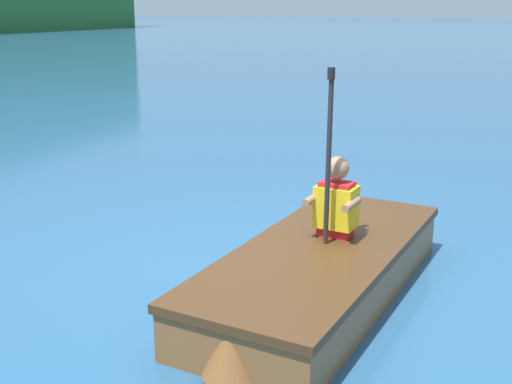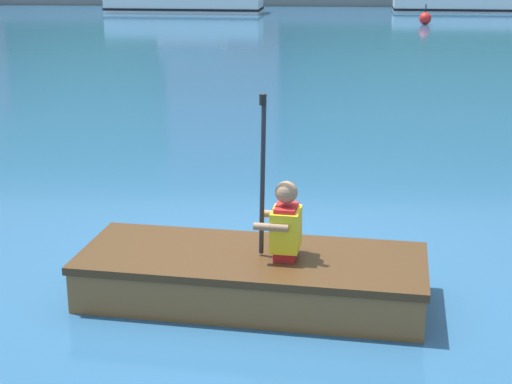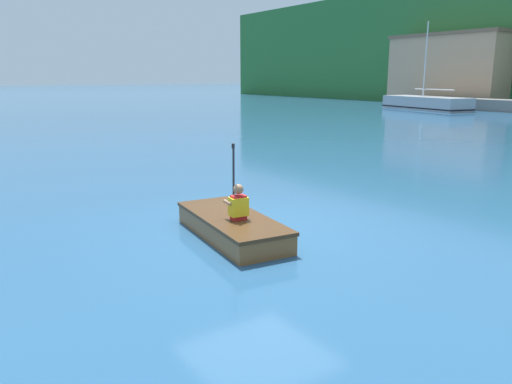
% 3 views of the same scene
% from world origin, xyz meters
% --- Properties ---
extents(ground_plane, '(300.00, 300.00, 0.00)m').
position_xyz_m(ground_plane, '(0.00, 0.00, 0.00)').
color(ground_plane, '#28567F').
extents(moored_boat_dock_west_end, '(6.00, 2.45, 0.73)m').
position_xyz_m(moored_boat_dock_west_end, '(7.19, 29.53, 0.34)').
color(moored_boat_dock_west_end, white).
rests_on(moored_boat_dock_west_end, ground).
extents(rowboat_foreground, '(2.82, 1.33, 0.38)m').
position_xyz_m(rowboat_foreground, '(0.02, -0.57, 0.22)').
color(rowboat_foreground, brown).
rests_on(rowboat_foreground, ground).
extents(person_paddler, '(0.36, 0.38, 1.25)m').
position_xyz_m(person_paddler, '(0.31, -0.61, 0.65)').
color(person_paddler, red).
rests_on(person_paddler, rowboat_foreground).
extents(channel_buoy, '(0.44, 0.44, 0.72)m').
position_xyz_m(channel_buoy, '(4.75, 23.18, 0.22)').
color(channel_buoy, red).
rests_on(channel_buoy, ground).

